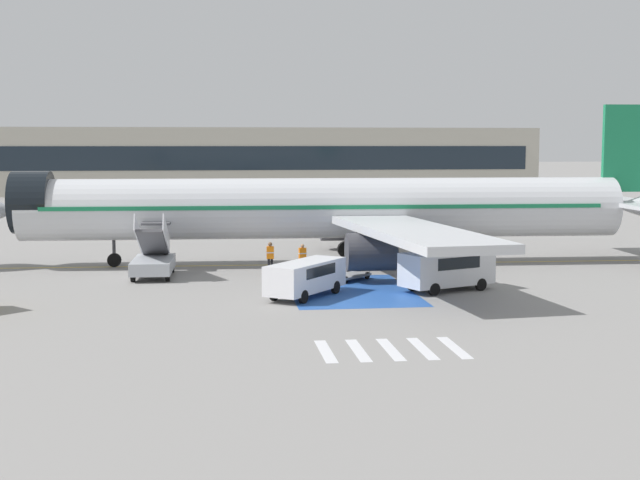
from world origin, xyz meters
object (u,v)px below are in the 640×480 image
(ground_crew_1, at_px, (270,256))
(terminal_building, at_px, (182,161))
(boarding_stairs_forward, at_px, (153,260))
(ground_crew_0, at_px, (302,256))
(service_van_1, at_px, (447,267))
(fuel_tanker, at_px, (348,207))
(baggage_cart, at_px, (347,276))
(airliner, at_px, (335,209))
(service_van_0, at_px, (306,275))

(ground_crew_1, xyz_separation_m, terminal_building, (-7.28, 84.20, 3.83))
(boarding_stairs_forward, bearing_deg, ground_crew_0, 6.63)
(service_van_1, bearing_deg, ground_crew_0, -161.79)
(fuel_tanker, height_order, ground_crew_0, fuel_tanker)
(boarding_stairs_forward, distance_m, ground_crew_0, 8.59)
(service_van_1, xyz_separation_m, baggage_cart, (-4.53, 4.09, -0.95))
(service_van_1, relative_size, ground_crew_0, 3.14)
(ground_crew_1, bearing_deg, service_van_1, 143.92)
(ground_crew_0, xyz_separation_m, terminal_building, (-9.20, 83.69, 3.96))
(service_van_1, distance_m, baggage_cart, 6.17)
(airliner, bearing_deg, service_van_0, 167.04)
(terminal_building, bearing_deg, ground_crew_1, -85.06)
(service_van_0, bearing_deg, ground_crew_1, -45.02)
(boarding_stairs_forward, relative_size, service_van_0, 1.01)
(ground_crew_1, height_order, terminal_building, terminal_building)
(fuel_tanker, height_order, baggage_cart, fuel_tanker)
(fuel_tanker, bearing_deg, service_van_0, -103.13)
(baggage_cart, distance_m, terminal_building, 87.84)
(airliner, height_order, service_van_1, airliner)
(service_van_0, height_order, terminal_building, terminal_building)
(ground_crew_0, bearing_deg, ground_crew_1, 3.75)
(boarding_stairs_forward, height_order, ground_crew_0, boarding_stairs_forward)
(airliner, relative_size, service_van_0, 8.94)
(baggage_cart, bearing_deg, terminal_building, 141.62)
(airliner, height_order, fuel_tanker, airliner)
(fuel_tanker, distance_m, ground_crew_1, 30.98)
(service_van_0, height_order, baggage_cart, service_van_0)
(boarding_stairs_forward, xyz_separation_m, service_van_1, (15.21, -6.68, 0.25))
(fuel_tanker, height_order, ground_crew_1, fuel_tanker)
(airliner, distance_m, terminal_building, 81.19)
(airliner, height_order, baggage_cart, airliner)
(baggage_cart, bearing_deg, fuel_tanker, 125.10)
(service_van_0, bearing_deg, baggage_cart, -83.24)
(airliner, relative_size, ground_crew_1, 24.94)
(fuel_tanker, xyz_separation_m, baggage_cart, (-5.18, -32.35, -1.49))
(service_van_0, distance_m, ground_crew_0, 8.36)
(ground_crew_0, height_order, terminal_building, terminal_building)
(baggage_cart, height_order, ground_crew_0, ground_crew_0)
(fuel_tanker, relative_size, terminal_building, 0.08)
(fuel_tanker, bearing_deg, airliner, -101.84)
(service_van_0, xyz_separation_m, ground_crew_1, (-1.18, 7.82, 0.02))
(airliner, xyz_separation_m, boarding_stairs_forward, (-10.93, -4.04, -2.53))
(boarding_stairs_forward, height_order, service_van_0, boarding_stairs_forward)
(service_van_0, xyz_separation_m, ground_crew_0, (0.74, 8.32, -0.11))
(service_van_1, bearing_deg, baggage_cart, -155.89)
(fuel_tanker, xyz_separation_m, service_van_1, (-0.65, -36.44, -0.54))
(service_van_0, height_order, ground_crew_0, service_van_0)
(boarding_stairs_forward, relative_size, terminal_building, 0.05)
(service_van_1, bearing_deg, ground_crew_1, -152.54)
(baggage_cart, relative_size, ground_crew_0, 1.74)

